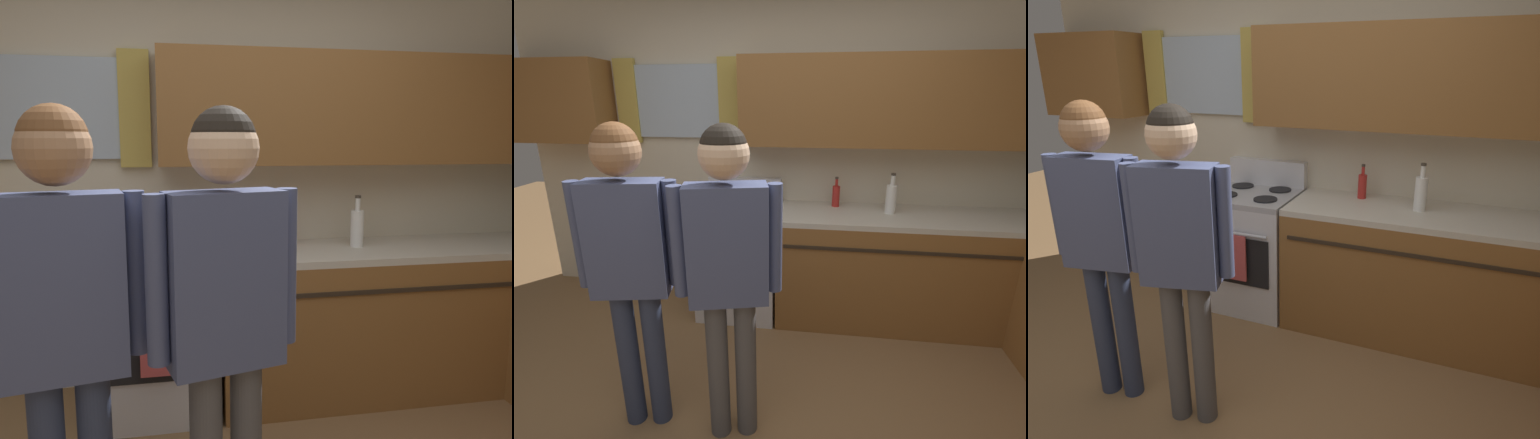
# 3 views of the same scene
# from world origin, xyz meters

# --- Properties ---
(back_wall_unit) EXTENTS (4.60, 0.42, 2.60)m
(back_wall_unit) POSITION_xyz_m (0.10, 1.82, 1.46)
(back_wall_unit) COLOR beige
(back_wall_unit) RESTS_ON ground
(kitchen_counter_run) EXTENTS (2.30, 2.01, 0.90)m
(kitchen_counter_run) POSITION_xyz_m (1.47, 1.16, 0.45)
(kitchen_counter_run) COLOR brown
(kitchen_counter_run) RESTS_ON ground
(stove_oven) EXTENTS (0.63, 0.67, 1.10)m
(stove_oven) POSITION_xyz_m (-0.34, 1.54, 0.47)
(stove_oven) COLOR silver
(stove_oven) RESTS_ON ground
(bottle_sauce_red) EXTENTS (0.06, 0.06, 0.25)m
(bottle_sauce_red) POSITION_xyz_m (0.44, 1.71, 0.99)
(bottle_sauce_red) COLOR red
(bottle_sauce_red) RESTS_ON kitchen_counter_run
(bottle_milk_white) EXTENTS (0.08, 0.08, 0.31)m
(bottle_milk_white) POSITION_xyz_m (0.85, 1.57, 1.02)
(bottle_milk_white) COLOR white
(bottle_milk_white) RESTS_ON kitchen_counter_run
(adult_left) EXTENTS (0.50, 0.22, 1.65)m
(adult_left) POSITION_xyz_m (-0.61, 0.30, 1.04)
(adult_left) COLOR #2D3856
(adult_left) RESTS_ON ground
(adult_in_plaid) EXTENTS (0.50, 0.24, 1.64)m
(adult_in_plaid) POSITION_xyz_m (-0.11, 0.29, 1.04)
(adult_in_plaid) COLOR #4C4C51
(adult_in_plaid) RESTS_ON ground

